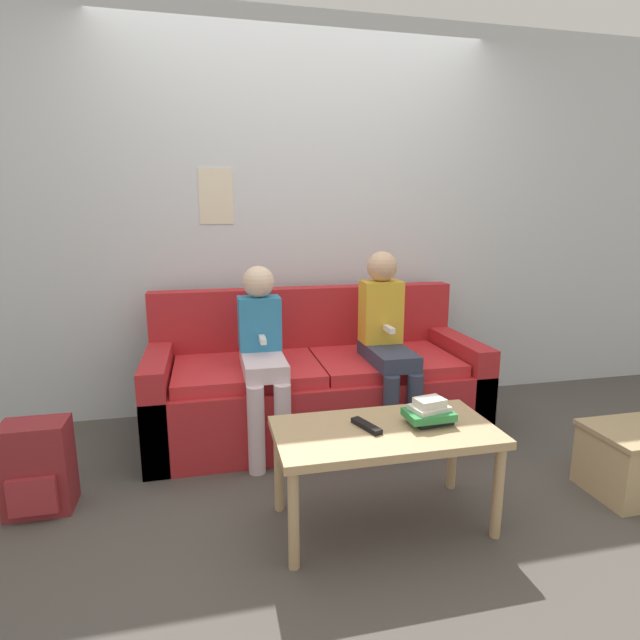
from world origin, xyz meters
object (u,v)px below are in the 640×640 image
couch (315,386)px  tv_remote (366,426)px  person_right (387,336)px  storage_box (636,461)px  backpack (38,468)px  coffee_table (385,440)px  person_left (262,349)px

couch → tv_remote: bearing=-89.7°
tv_remote → couch: bearing=70.0°
couch → person_right: 0.56m
person_right → storage_box: 1.39m
backpack → couch: bearing=22.5°
couch → coffee_table: 1.04m
person_left → backpack: 1.21m
tv_remote → coffee_table: bearing=-32.7°
person_right → backpack: 1.91m
person_left → storage_box: (1.71, -0.87, -0.44)m
storage_box → coffee_table: bearing=178.3°
tv_remote → storage_box: tv_remote is taller
coffee_table → person_left: (-0.43, 0.83, 0.21)m
person_left → storage_box: 1.97m
coffee_table → person_right: person_right is taller
backpack → storage_box: bearing=-9.7°
couch → person_left: size_ratio=1.89×
person_right → backpack: person_right is taller
couch → storage_box: size_ratio=4.35×
tv_remote → backpack: (-1.43, 0.42, -0.25)m
backpack → tv_remote: bearing=-16.5°
person_left → tv_remote: size_ratio=6.09×
tv_remote → backpack: bearing=143.2°
couch → coffee_table: (0.08, -1.03, 0.10)m
coffee_table → tv_remote: tv_remote is taller
couch → person_right: bearing=-25.3°
tv_remote → backpack: 1.51m
couch → backpack: size_ratio=4.67×
backpack → person_left: bearing=20.0°
coffee_table → person_left: 0.96m
person_right → tv_remote: person_right is taller
person_right → coffee_table: bearing=-110.4°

